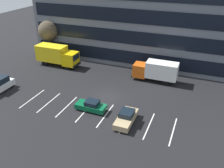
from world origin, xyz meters
TOP-DOWN VIEW (x-y plane):
  - ground_plane at (0.00, 0.00)m, footprint 120.00×120.00m
  - office_building at (0.00, 17.95)m, footprint 40.33×13.89m
  - lot_markings at (0.00, -4.43)m, footprint 19.74×5.40m
  - box_truck_orange at (4.98, 7.58)m, footprint 7.07×2.34m
  - box_truck_yellow_all at (-13.24, 7.27)m, footprint 7.89×2.61m
  - sedan_forest at (-0.76, -3.99)m, footprint 3.98×1.66m
  - sedan_tan at (4.30, -4.88)m, footprint 1.81×4.31m
  - bare_tree at (-17.00, 10.69)m, footprint 3.82×3.82m

SIDE VIEW (x-z plane):
  - ground_plane at x=0.00m, z-range 0.00..0.00m
  - lot_markings at x=0.00m, z-range 0.00..0.01m
  - sedan_forest at x=-0.76m, z-range -0.04..1.38m
  - sedan_tan at x=4.30m, z-range -0.04..1.50m
  - box_truck_orange at x=4.98m, z-range 0.21..3.49m
  - box_truck_yellow_all at x=-13.24m, z-range 0.23..3.89m
  - bare_tree at x=-17.00m, z-range 1.66..8.83m
  - office_building at x=0.00m, z-range 0.00..14.40m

